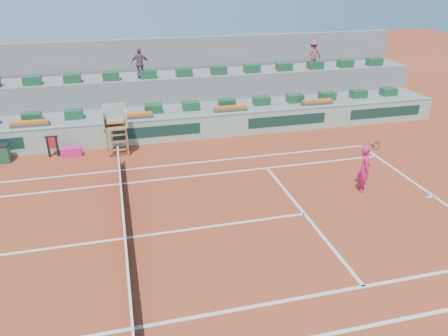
{
  "coord_description": "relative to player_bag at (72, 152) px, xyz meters",
  "views": [
    {
      "loc": [
        0.18,
        -12.61,
        8.2
      ],
      "look_at": [
        4.0,
        2.5,
        1.0
      ],
      "focal_mm": 35.0,
      "sensor_mm": 36.0,
      "label": 1
    }
  ],
  "objects": [
    {
      "name": "towel_rack",
      "position": [
        -0.82,
        0.14,
        0.39
      ],
      "size": [
        0.59,
        0.1,
        1.03
      ],
      "color": "black",
      "rests_on": "ground"
    },
    {
      "name": "spectator_right",
      "position": [
        14.02,
        4.07,
        3.24
      ],
      "size": [
        1.18,
        0.8,
        1.69
      ],
      "primitive_type": "imported",
      "rotation": [
        0.0,
        0.0,
        3.3
      ],
      "color": "#944A59",
      "rests_on": "seating_tier_upper"
    },
    {
      "name": "flower_planters",
      "position": [
        0.66,
        1.28,
        1.12
      ],
      "size": [
        26.8,
        0.36,
        0.28
      ],
      "color": "#4A4A4A",
      "rests_on": "seating_tier_lower"
    },
    {
      "name": "stadium_back_wall",
      "position": [
        2.16,
        6.18,
        1.99
      ],
      "size": [
        36.0,
        0.4,
        4.4
      ],
      "primitive_type": "cube",
      "color": "gray",
      "rests_on": "ground"
    },
    {
      "name": "ground",
      "position": [
        2.16,
        -7.72,
        -0.21
      ],
      "size": [
        90.0,
        90.0,
        0.0
      ],
      "primitive_type": "plane",
      "color": "#98361D",
      "rests_on": "ground"
    },
    {
      "name": "seat_row_upper",
      "position": [
        2.16,
        3.98,
        2.61
      ],
      "size": [
        32.9,
        0.6,
        0.44
      ],
      "color": "#1B522F",
      "rests_on": "seating_tier_upper"
    },
    {
      "name": "seating_tier_lower",
      "position": [
        2.16,
        2.98,
        0.39
      ],
      "size": [
        36.0,
        4.0,
        1.2
      ],
      "primitive_type": "cube",
      "color": "gray",
      "rests_on": "ground"
    },
    {
      "name": "umpire_chair",
      "position": [
        2.16,
        -0.22,
        1.33
      ],
      "size": [
        1.1,
        0.9,
        2.4
      ],
      "color": "#9A613A",
      "rests_on": "ground"
    },
    {
      "name": "tennis_player",
      "position": [
        11.56,
        -6.54,
        0.76
      ],
      "size": [
        0.66,
        0.97,
        2.28
      ],
      "color": "#E61E7F",
      "rests_on": "ground"
    },
    {
      "name": "seating_tier_upper",
      "position": [
        2.16,
        4.58,
        1.09
      ],
      "size": [
        36.0,
        2.4,
        2.6
      ],
      "primitive_type": "cube",
      "color": "gray",
      "rests_on": "ground"
    },
    {
      "name": "advertising_hoarding",
      "position": [
        2.18,
        0.78,
        0.42
      ],
      "size": [
        36.0,
        0.34,
        1.26
      ],
      "color": "#95BBA4",
      "rests_on": "ground"
    },
    {
      "name": "player_bag",
      "position": [
        0.0,
        0.0,
        0.0
      ],
      "size": [
        0.94,
        0.42,
        0.42
      ],
      "primitive_type": "cube",
      "color": "#E61E7F",
      "rests_on": "ground"
    },
    {
      "name": "court_lines",
      "position": [
        2.16,
        -7.72,
        -0.2
      ],
      "size": [
        23.89,
        11.09,
        0.01
      ],
      "color": "silver",
      "rests_on": "ground"
    },
    {
      "name": "seat_row_lower",
      "position": [
        2.16,
        2.08,
        1.21
      ],
      "size": [
        32.9,
        0.6,
        0.44
      ],
      "color": "#1B522F",
      "rests_on": "seating_tier_lower"
    },
    {
      "name": "tennis_net",
      "position": [
        2.16,
        -7.72,
        0.32
      ],
      "size": [
        0.1,
        11.97,
        1.1
      ],
      "color": "black",
      "rests_on": "ground"
    },
    {
      "name": "drink_cooler_a",
      "position": [
        -3.03,
        0.03,
        0.21
      ],
      "size": [
        0.68,
        0.59,
        0.84
      ],
      "color": "#1A5036",
      "rests_on": "ground"
    },
    {
      "name": "spectator_mid",
      "position": [
        3.77,
        3.99,
        3.22
      ],
      "size": [
        1.0,
        0.49,
        1.65
      ],
      "primitive_type": "imported",
      "rotation": [
        0.0,
        0.0,
        3.04
      ],
      "color": "#7D5363",
      "rests_on": "seating_tier_upper"
    }
  ]
}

